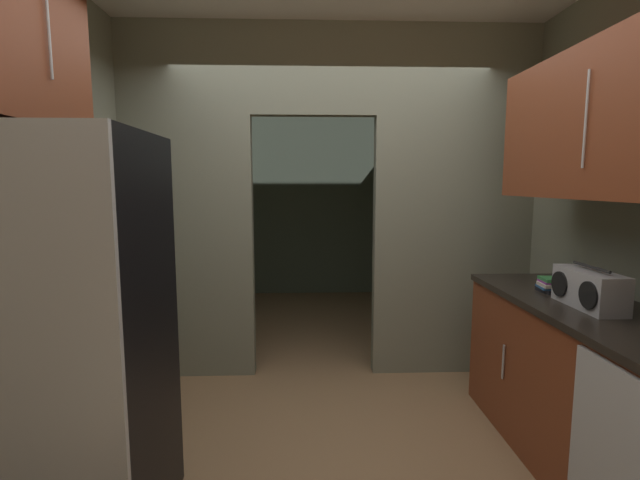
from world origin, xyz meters
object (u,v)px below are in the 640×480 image
boombox (589,289)px  book_stack (550,285)px  dishwasher (615,474)px  refrigerator (71,341)px

boombox → book_stack: size_ratio=2.73×
book_stack → dishwasher: bearing=-104.7°
dishwasher → book_stack: bearing=75.3°
refrigerator → boombox: refrigerator is taller
refrigerator → dishwasher: (2.27, -0.32, -0.47)m
refrigerator → boombox: bearing=7.9°
boombox → dishwasher: bearing=-112.8°
dishwasher → book_stack: 1.18m
refrigerator → dishwasher: 2.34m
refrigerator → dishwasher: bearing=-8.0°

